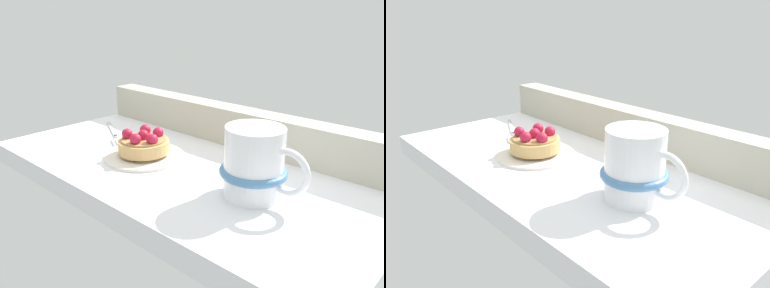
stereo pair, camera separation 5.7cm
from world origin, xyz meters
The scene contains 6 objects.
ground_plane centered at (0.00, 0.00, -1.78)cm, with size 65.98×32.45×3.56cm, color white.
window_rail_back centered at (0.00, 13.93, 3.38)cm, with size 64.66×4.59×6.76cm, color #B2AD99.
dessert_plate centered at (-6.83, -2.16, 0.46)cm, with size 13.36×13.36×0.98cm.
raspberry_tart centered at (-6.83, -2.15, 2.48)cm, with size 8.52×8.52×3.95cm.
coffee_mug centered at (14.75, -1.53, 4.63)cm, with size 12.52×9.06×9.60cm.
dessert_fork centered at (-21.15, 2.17, 0.30)cm, with size 14.55×8.68×0.60cm.
Camera 2 is at (44.07, -37.21, 23.88)cm, focal length 35.99 mm.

